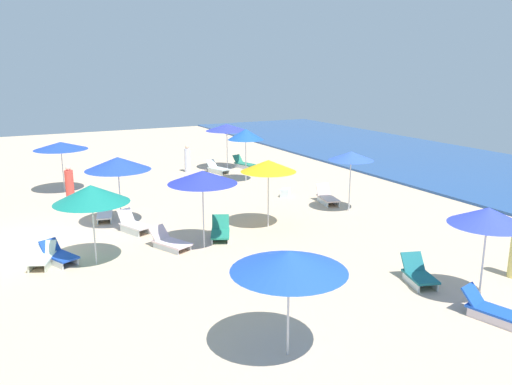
% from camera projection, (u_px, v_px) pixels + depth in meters
% --- Properties ---
extents(ground_plane, '(60.00, 60.00, 0.00)m').
position_uv_depth(ground_plane, '(18.00, 249.00, 17.23)').
color(ground_plane, beige).
extents(ocean, '(60.00, 12.22, 0.12)m').
position_uv_depth(ocean, '(508.00, 177.00, 27.80)').
color(ocean, '#254E92').
rests_on(ocean, ground_plane).
extents(umbrella_0, '(1.92, 1.92, 2.50)m').
position_uv_depth(umbrella_0, '(488.00, 216.00, 12.92)').
color(umbrella_0, silver).
rests_on(umbrella_0, ground_plane).
extents(lounge_chair_0_0, '(1.52, 0.91, 0.68)m').
position_uv_depth(lounge_chair_0_0, '(491.00, 309.00, 12.45)').
color(lounge_chair_0_0, silver).
rests_on(lounge_chair_0_0, ground_plane).
extents(lounge_chair_0_1, '(1.39, 0.98, 0.73)m').
position_uv_depth(lounge_chair_0_1, '(419.00, 274.00, 14.49)').
color(lounge_chair_0_1, silver).
rests_on(lounge_chair_0_1, ground_plane).
extents(umbrella_1, '(2.47, 2.47, 2.38)m').
position_uv_depth(umbrella_1, '(61.00, 146.00, 24.45)').
color(umbrella_1, silver).
rests_on(umbrella_1, ground_plane).
extents(umbrella_2, '(2.42, 2.42, 2.61)m').
position_uv_depth(umbrella_2, '(227.00, 127.00, 29.64)').
color(umbrella_2, silver).
rests_on(umbrella_2, ground_plane).
extents(lounge_chair_2_0, '(1.56, 0.99, 0.66)m').
position_uv_depth(lounge_chair_2_0, '(217.00, 168.00, 29.15)').
color(lounge_chair_2_0, silver).
rests_on(lounge_chair_2_0, ground_plane).
extents(lounge_chair_2_1, '(1.54, 0.95, 0.69)m').
position_uv_depth(lounge_chair_2_1, '(243.00, 163.00, 30.63)').
color(lounge_chair_2_1, silver).
rests_on(lounge_chair_2_1, ground_plane).
extents(umbrella_3, '(2.41, 2.41, 2.32)m').
position_uv_depth(umbrella_3, '(289.00, 261.00, 10.49)').
color(umbrella_3, silver).
rests_on(umbrella_3, ground_plane).
extents(umbrella_4, '(2.04, 2.04, 2.54)m').
position_uv_depth(umbrella_4, '(268.00, 166.00, 19.01)').
color(umbrella_4, silver).
rests_on(umbrella_4, ground_plane).
extents(umbrella_5, '(1.83, 1.83, 2.49)m').
position_uv_depth(umbrella_5, '(351.00, 156.00, 21.09)').
color(umbrella_5, silver).
rests_on(umbrella_5, ground_plane).
extents(lounge_chair_5_0, '(1.57, 0.90, 0.77)m').
position_uv_depth(lounge_chair_5_0, '(327.00, 197.00, 22.81)').
color(lounge_chair_5_0, silver).
rests_on(lounge_chair_5_0, ground_plane).
extents(umbrella_6, '(2.24, 2.24, 2.46)m').
position_uv_depth(umbrella_6, '(91.00, 194.00, 15.46)').
color(umbrella_6, silver).
rests_on(umbrella_6, ground_plane).
extents(lounge_chair_6_0, '(1.46, 1.07, 0.64)m').
position_uv_depth(lounge_chair_6_0, '(58.00, 255.00, 15.98)').
color(lounge_chair_6_0, silver).
rests_on(lounge_chair_6_0, ground_plane).
extents(lounge_chair_6_1, '(1.37, 1.00, 0.63)m').
position_uv_depth(lounge_chair_6_1, '(43.00, 258.00, 15.75)').
color(lounge_chair_6_1, silver).
rests_on(lounge_chair_6_1, ground_plane).
extents(umbrella_7, '(2.26, 2.26, 2.61)m').
position_uv_depth(umbrella_7, '(202.00, 177.00, 16.79)').
color(umbrella_7, silver).
rests_on(umbrella_7, ground_plane).
extents(lounge_chair_7_0, '(1.61, 1.19, 0.65)m').
position_uv_depth(lounge_chair_7_0, '(169.00, 241.00, 17.26)').
color(lounge_chair_7_0, silver).
rests_on(lounge_chair_7_0, ground_plane).
extents(lounge_chair_7_1, '(1.47, 1.12, 0.71)m').
position_uv_depth(lounge_chair_7_1, '(220.00, 232.00, 18.24)').
color(lounge_chair_7_1, silver).
rests_on(lounge_chair_7_1, ground_plane).
extents(umbrella_8, '(2.41, 2.41, 2.63)m').
position_uv_depth(umbrella_8, '(118.00, 164.00, 19.13)').
color(umbrella_8, silver).
rests_on(umbrella_8, ground_plane).
extents(lounge_chair_8_0, '(1.43, 1.01, 0.78)m').
position_uv_depth(lounge_chair_8_0, '(133.00, 225.00, 18.87)').
color(lounge_chair_8_0, silver).
rests_on(lounge_chair_8_0, ground_plane).
extents(lounge_chair_8_1, '(1.49, 0.86, 0.62)m').
position_uv_depth(lounge_chair_8_1, '(105.00, 214.00, 20.43)').
color(lounge_chair_8_1, silver).
rests_on(lounge_chair_8_1, ground_plane).
extents(umbrella_9, '(1.83, 1.83, 2.73)m').
position_uv_depth(umbrella_9, '(246.00, 134.00, 26.46)').
color(umbrella_9, silver).
rests_on(umbrella_9, ground_plane).
extents(beachgoer_1, '(0.45, 0.45, 1.52)m').
position_uv_depth(beachgoer_1, '(187.00, 159.00, 29.31)').
color(beachgoer_1, white).
rests_on(beachgoer_1, ground_plane).
extents(beachgoer_2, '(0.48, 0.48, 1.69)m').
position_uv_depth(beachgoer_2, '(70.00, 186.00, 22.62)').
color(beachgoer_2, '#F4473D').
rests_on(beachgoer_2, ground_plane).
extents(beach_ball_0, '(0.25, 0.25, 0.25)m').
position_uv_depth(beach_ball_0, '(266.00, 272.00, 14.98)').
color(beach_ball_0, yellow).
rests_on(beach_ball_0, ground_plane).
extents(cooler_box_1, '(0.65, 0.65, 0.36)m').
position_uv_depth(cooler_box_1, '(285.00, 193.00, 23.98)').
color(cooler_box_1, silver).
rests_on(cooler_box_1, ground_plane).
extents(beach_ball_2, '(0.25, 0.25, 0.25)m').
position_uv_depth(beach_ball_2, '(277.00, 165.00, 30.90)').
color(beach_ball_2, '#419DCB').
rests_on(beach_ball_2, ground_plane).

